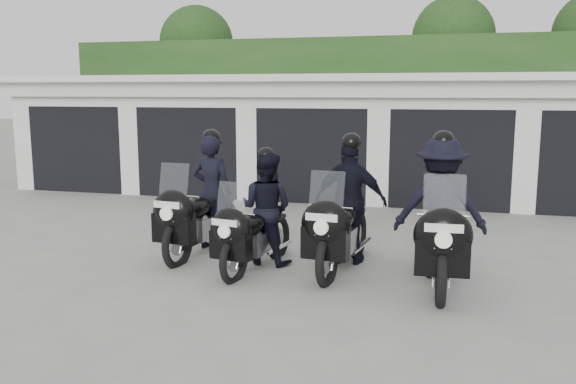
% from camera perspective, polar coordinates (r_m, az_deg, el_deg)
% --- Properties ---
extents(ground, '(80.00, 80.00, 0.00)m').
position_cam_1_polar(ground, '(9.14, -5.74, -7.10)').
color(ground, gray).
rests_on(ground, ground).
extents(garage_block, '(16.40, 6.80, 2.96)m').
position_cam_1_polar(garage_block, '(16.58, 4.20, 5.39)').
color(garage_block, silver).
rests_on(garage_block, ground).
extents(background_vegetation, '(20.00, 3.90, 5.80)m').
position_cam_1_polar(background_vegetation, '(21.28, 7.79, 9.86)').
color(background_vegetation, '#1C3914').
rests_on(background_vegetation, ground).
extents(police_bike_a, '(0.86, 2.35, 2.04)m').
position_cam_1_polar(police_bike_a, '(9.86, -7.99, -1.07)').
color(police_bike_a, black).
rests_on(police_bike_a, ground).
extents(police_bike_b, '(0.97, 2.09, 1.83)m').
position_cam_1_polar(police_bike_b, '(9.03, -2.57, -2.23)').
color(police_bike_b, black).
rests_on(police_bike_b, ground).
extents(police_bike_c, '(1.18, 2.35, 2.05)m').
position_cam_1_polar(police_bike_c, '(9.04, 5.50, -1.63)').
color(police_bike_c, black).
rests_on(police_bike_c, ground).
extents(police_bike_d, '(1.31, 2.45, 2.13)m').
position_cam_1_polar(police_bike_d, '(8.58, 14.10, -2.20)').
color(police_bike_d, black).
rests_on(police_bike_d, ground).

